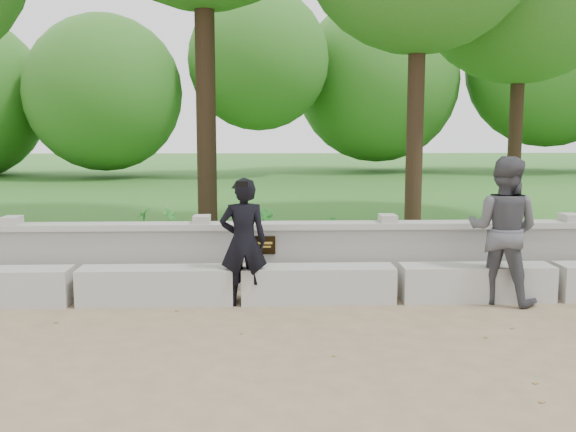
{
  "coord_description": "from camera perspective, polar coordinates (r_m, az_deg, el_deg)",
  "views": [
    {
      "loc": [
        0.34,
        -5.89,
        2.14
      ],
      "look_at": [
        0.63,
        1.93,
        1.08
      ],
      "focal_mm": 40.0,
      "sensor_mm": 36.0,
      "label": 1
    }
  ],
  "objects": [
    {
      "name": "ground",
      "position": [
        6.28,
        -5.2,
        -12.25
      ],
      "size": [
        80.0,
        80.0,
        0.0
      ],
      "primitive_type": "plane",
      "color": "#927C59",
      "rests_on": "ground"
    },
    {
      "name": "lawn",
      "position": [
        20.0,
        -3.08,
        1.92
      ],
      "size": [
        40.0,
        22.0,
        0.25
      ],
      "primitive_type": "cube",
      "color": "#376A23",
      "rests_on": "ground"
    },
    {
      "name": "concrete_bench",
      "position": [
        8.03,
        -4.5,
        -6.1
      ],
      "size": [
        11.9,
        0.45,
        0.45
      ],
      "color": "#A6A49D",
      "rests_on": "ground"
    },
    {
      "name": "parapet_wall",
      "position": [
        8.66,
        -4.33,
        -3.46
      ],
      "size": [
        12.5,
        0.35,
        0.9
      ],
      "color": "#9C9A93",
      "rests_on": "ground"
    },
    {
      "name": "man_main",
      "position": [
        7.79,
        -3.98,
        -2.32
      ],
      "size": [
        0.61,
        0.55,
        1.57
      ],
      "color": "black",
      "rests_on": "ground"
    },
    {
      "name": "visitor_left",
      "position": [
        8.32,
        18.57,
        -1.19
      ],
      "size": [
        1.12,
        1.06,
        1.82
      ],
      "color": "#49494F",
      "rests_on": "ground"
    },
    {
      "name": "shrub_a",
      "position": [
        10.84,
        -10.44,
        -0.82
      ],
      "size": [
        0.35,
        0.39,
        0.61
      ],
      "primitive_type": "imported",
      "rotation": [
        0.0,
        0.0,
        1.06
      ],
      "color": "#2A7A29",
      "rests_on": "lawn"
    },
    {
      "name": "shrub_b",
      "position": [
        10.26,
        -2.13,
        -1.11
      ],
      "size": [
        0.4,
        0.43,
        0.63
      ],
      "primitive_type": "imported",
      "rotation": [
        0.0,
        0.0,
        2.0
      ],
      "color": "#2A7A29",
      "rests_on": "lawn"
    },
    {
      "name": "shrub_c",
      "position": [
        9.4,
        4.95,
        -2.06
      ],
      "size": [
        0.7,
        0.71,
        0.6
      ],
      "primitive_type": "imported",
      "rotation": [
        0.0,
        0.0,
        4.02
      ],
      "color": "#2A7A29",
      "rests_on": "lawn"
    },
    {
      "name": "shrub_d",
      "position": [
        11.21,
        -12.67,
        -0.74
      ],
      "size": [
        0.31,
        0.34,
        0.56
      ],
      "primitive_type": "imported",
      "rotation": [
        0.0,
        0.0,
        4.81
      ],
      "color": "#2A7A29",
      "rests_on": "lawn"
    }
  ]
}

